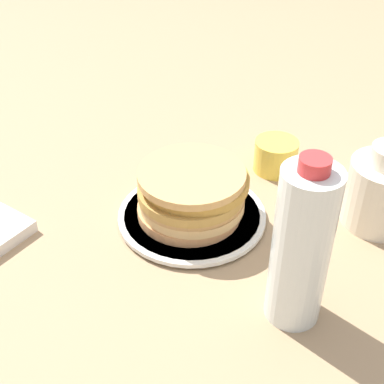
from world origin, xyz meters
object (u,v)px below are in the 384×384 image
at_px(pancake_stack, 192,193).
at_px(water_bottle_near, 301,247).
at_px(cream_jug, 383,191).
at_px(juice_glass, 276,156).
at_px(plate, 192,215).

xyz_separation_m(pancake_stack, water_bottle_near, (0.19, 0.14, 0.06)).
xyz_separation_m(pancake_stack, cream_jug, (-0.01, 0.30, 0.00)).
bearing_deg(pancake_stack, juice_glass, 137.14).
bearing_deg(pancake_stack, plate, 176.50).
bearing_deg(juice_glass, plate, -43.37).
bearing_deg(plate, water_bottle_near, 37.13).
height_order(pancake_stack, cream_jug, cream_jug).
height_order(juice_glass, water_bottle_near, water_bottle_near).
height_order(juice_glass, cream_jug, cream_jug).
height_order(pancake_stack, water_bottle_near, water_bottle_near).
bearing_deg(juice_glass, water_bottle_near, -0.35).
height_order(plate, pancake_stack, pancake_stack).
xyz_separation_m(juice_glass, water_bottle_near, (0.34, -0.00, 0.09)).
bearing_deg(cream_jug, water_bottle_near, -37.80).
height_order(plate, water_bottle_near, water_bottle_near).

